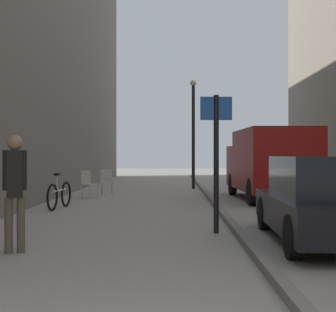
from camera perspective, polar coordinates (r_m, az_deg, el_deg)
name	(u,v)px	position (r m, az deg, el deg)	size (l,w,h in m)	color
ground_plane	(160,206)	(14.35, -0.87, -5.77)	(80.00, 80.00, 0.00)	gray
kerb_strip	(216,204)	(14.39, 5.46, -5.52)	(0.16, 40.00, 0.12)	slate
pedestrian_main_foreground	(15,185)	(7.86, -17.09, -3.15)	(0.34, 0.25, 1.78)	brown
delivery_van	(270,162)	(16.70, 11.55, -0.71)	(2.25, 5.48, 2.28)	maroon
parked_car	(325,200)	(8.86, 17.54, -4.82)	(1.96, 4.26, 1.45)	black
street_sign_post	(216,151)	(9.42, 5.52, 0.55)	(0.60, 0.10, 2.60)	black
lamp_post	(193,126)	(21.81, 2.91, 3.40)	(0.28, 0.28, 4.76)	black
bicycle_leaning	(59,195)	(13.97, -12.30, -4.37)	(0.29, 1.76, 0.98)	black
cafe_chair_near_window	(107,180)	(18.96, -7.01, -2.69)	(0.52, 0.52, 0.94)	#B7B2A8
cafe_chair_by_doorway	(88,182)	(17.24, -9.14, -2.97)	(0.61, 0.61, 0.94)	#B7B2A8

